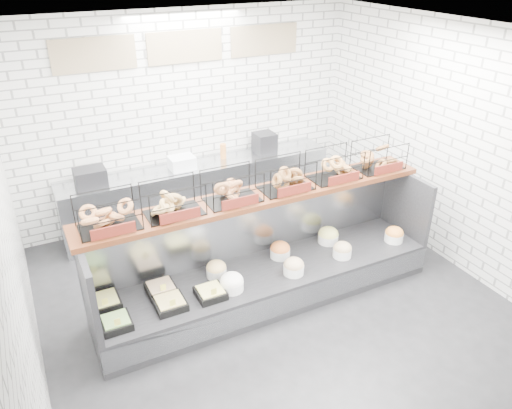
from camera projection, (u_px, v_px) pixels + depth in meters
ground at (280, 311)px, 5.69m from camera, size 5.50×5.50×0.00m
room_shell at (256, 123)px, 5.22m from camera, size 5.02×5.51×3.01m
display_case at (265, 272)px, 5.81m from camera, size 4.00×0.90×1.20m
bagel_shelf at (260, 184)px, 5.46m from camera, size 4.10×0.50×0.40m
prep_counter at (200, 191)px, 7.39m from camera, size 4.00×0.60×1.20m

